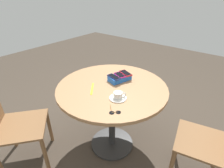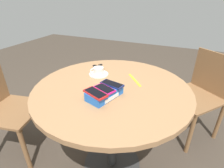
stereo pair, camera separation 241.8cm
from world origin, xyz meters
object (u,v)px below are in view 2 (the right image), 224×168
(coffee_cup, at_px, (98,71))
(chair_near_window, at_px, (198,94))
(phone_magenta, at_px, (104,89))
(saucer, at_px, (99,74))
(phone_red, at_px, (95,93))
(phone_navy, at_px, (112,84))
(lanyard_strap, at_px, (135,80))
(round_table, at_px, (112,103))
(sunglasses, at_px, (98,65))
(chair_far_side, at_px, (7,110))
(phone_box, at_px, (105,93))

(coffee_cup, relative_size, chair_near_window, 0.11)
(phone_magenta, xyz_separation_m, saucer, (0.27, 0.18, -0.05))
(phone_red, bearing_deg, phone_navy, -16.80)
(saucer, bearing_deg, phone_magenta, -146.47)
(saucer, height_order, lanyard_strap, saucer)
(phone_red, relative_size, coffee_cup, 1.75)
(round_table, relative_size, phone_magenta, 7.14)
(sunglasses, distance_m, chair_far_side, 0.85)
(chair_far_side, bearing_deg, chair_near_window, -58.57)
(phone_navy, distance_m, sunglasses, 0.46)
(phone_magenta, height_order, saucer, phone_magenta)
(phone_box, xyz_separation_m, coffee_cup, (0.27, 0.18, 0.01))
(phone_magenta, relative_size, coffee_cup, 1.60)
(lanyard_strap, height_order, sunglasses, sunglasses)
(round_table, height_order, chair_far_side, chair_far_side)
(saucer, relative_size, chair_far_side, 0.18)
(phone_box, height_order, phone_magenta, phone_magenta)
(phone_navy, height_order, lanyard_strap, phone_navy)
(phone_red, xyz_separation_m, lanyard_strap, (0.36, -0.12, -0.06))
(phone_navy, distance_m, lanyard_strap, 0.24)
(round_table, bearing_deg, saucer, 51.48)
(saucer, distance_m, chair_far_side, 0.85)
(round_table, relative_size, coffee_cup, 11.44)
(phone_box, height_order, saucer, phone_box)
(chair_near_window, bearing_deg, phone_navy, 144.42)
(chair_near_window, bearing_deg, round_table, 140.55)
(phone_red, distance_m, chair_near_window, 1.16)
(phone_red, xyz_separation_m, chair_near_window, (0.92, -0.60, -0.37))
(phone_box, distance_m, lanyard_strap, 0.31)
(phone_box, relative_size, phone_red, 1.53)
(phone_magenta, distance_m, sunglasses, 0.51)
(round_table, bearing_deg, chair_far_side, 101.65)
(lanyard_strap, bearing_deg, chair_far_side, 108.73)
(lanyard_strap, height_order, chair_near_window, chair_near_window)
(phone_navy, bearing_deg, phone_red, 163.20)
(lanyard_strap, xyz_separation_m, chair_near_window, (0.57, -0.48, -0.31))
(phone_red, distance_m, phone_navy, 0.14)
(phone_box, relative_size, lanyard_strap, 1.19)
(phone_magenta, relative_size, saucer, 0.99)
(saucer, height_order, sunglasses, saucer)
(round_table, distance_m, phone_box, 0.20)
(phone_box, distance_m, coffee_cup, 0.32)
(coffee_cup, relative_size, lanyard_strap, 0.45)
(phone_navy, height_order, chair_near_window, chair_near_window)
(round_table, distance_m, saucer, 0.25)
(sunglasses, bearing_deg, phone_navy, -141.67)
(saucer, bearing_deg, sunglasses, 28.75)
(round_table, bearing_deg, phone_red, 176.73)
(phone_magenta, bearing_deg, saucer, 33.53)
(phone_box, bearing_deg, phone_magenta, -162.27)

